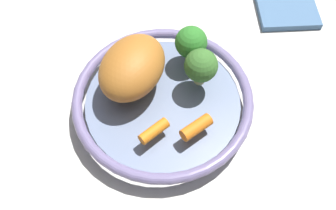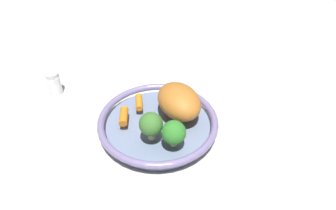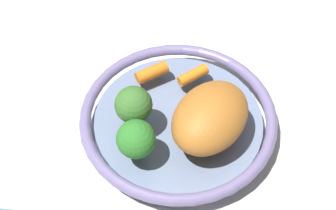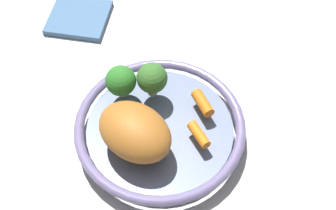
{
  "view_description": "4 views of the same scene",
  "coord_description": "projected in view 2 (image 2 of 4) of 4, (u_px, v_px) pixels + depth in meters",
  "views": [
    {
      "loc": [
        0.29,
        -0.22,
        0.61
      ],
      "look_at": [
        0.03,
        -0.01,
        0.06
      ],
      "focal_mm": 42.55,
      "sensor_mm": 36.0,
      "label": 1
    },
    {
      "loc": [
        -0.0,
        0.62,
        0.61
      ],
      "look_at": [
        -0.03,
        -0.01,
        0.08
      ],
      "focal_mm": 35.08,
      "sensor_mm": 36.0,
      "label": 2
    },
    {
      "loc": [
        -0.4,
        0.25,
        0.66
      ],
      "look_at": [
        0.01,
        0.01,
        0.06
      ],
      "focal_mm": 52.99,
      "sensor_mm": 36.0,
      "label": 3
    },
    {
      "loc": [
        -0.18,
        -0.42,
        0.75
      ],
      "look_at": [
        0.02,
        0.01,
        0.08
      ],
      "focal_mm": 50.31,
      "sensor_mm": 36.0,
      "label": 4
    }
  ],
  "objects": [
    {
      "name": "salt_shaker",
      "position": [
        54.0,
        84.0,
        0.97
      ],
      "size": [
        0.04,
        0.04,
        0.07
      ],
      "color": "white",
      "rests_on": "ground_plane"
    },
    {
      "name": "ground_plane",
      "position": [
        158.0,
        131.0,
        0.87
      ],
      "size": [
        1.83,
        1.83,
        0.0
      ],
      "primitive_type": "plane",
      "color": "beige"
    },
    {
      "name": "broccoli_floret_edge",
      "position": [
        151.0,
        124.0,
        0.76
      ],
      "size": [
        0.06,
        0.06,
        0.07
      ],
      "color": "#9CA466",
      "rests_on": "serving_bowl"
    },
    {
      "name": "baby_carrot_near_rim",
      "position": [
        139.0,
        102.0,
        0.87
      ],
      "size": [
        0.02,
        0.05,
        0.02
      ],
      "primitive_type": "cylinder",
      "rotation": [
        1.53,
        0.0,
        0.05
      ],
      "color": "orange",
      "rests_on": "serving_bowl"
    },
    {
      "name": "roast_chicken_piece",
      "position": [
        179.0,
        101.0,
        0.83
      ],
      "size": [
        0.15,
        0.17,
        0.08
      ],
      "primitive_type": "ellipsoid",
      "rotation": [
        0.0,
        0.0,
        2.01
      ],
      "color": "#B26927",
      "rests_on": "serving_bowl"
    },
    {
      "name": "broccoli_floret_small",
      "position": [
        174.0,
        133.0,
        0.74
      ],
      "size": [
        0.06,
        0.06,
        0.07
      ],
      "color": "#94AC66",
      "rests_on": "serving_bowl"
    },
    {
      "name": "baby_carrot_center",
      "position": [
        124.0,
        116.0,
        0.83
      ],
      "size": [
        0.02,
        0.05,
        0.02
      ],
      "primitive_type": "cylinder",
      "rotation": [
        1.61,
        0.0,
        3.12
      ],
      "color": "orange",
      "rests_on": "serving_bowl"
    },
    {
      "name": "serving_bowl",
      "position": [
        158.0,
        124.0,
        0.85
      ],
      "size": [
        0.31,
        0.31,
        0.05
      ],
      "color": "slate",
      "rests_on": "ground_plane"
    }
  ]
}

